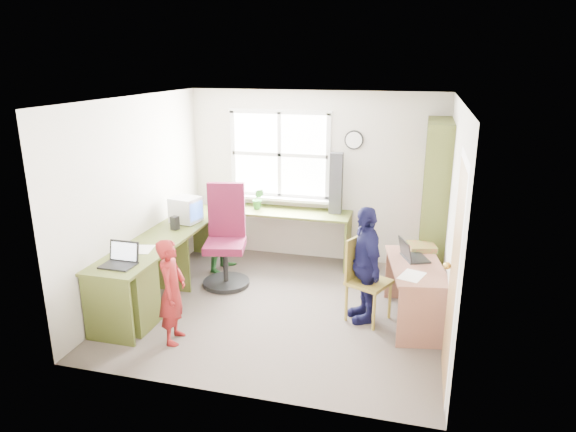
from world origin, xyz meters
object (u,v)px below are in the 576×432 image
object	(u,v)px
right_desk	(415,280)
person_red	(172,291)
laptop_left	(121,260)
cd_tower	(336,183)
wooden_chair	(364,275)
person_navy	(365,264)
swivel_chair	(226,242)
potted_plant	(258,199)
bookshelf	(434,208)
laptop_right	(411,254)
l_desk	(168,269)
person_green	(226,228)
crt_monitor	(186,210)

from	to	relation	value
right_desk	person_red	distance (m)	2.59
laptop_left	cd_tower	xyz separation A→B (m)	(1.84, 2.43, 0.37)
right_desk	wooden_chair	xyz separation A→B (m)	(-0.55, -0.06, 0.02)
laptop_left	person_navy	xyz separation A→B (m)	(2.43, 0.89, -0.15)
swivel_chair	potted_plant	xyz separation A→B (m)	(0.14, 0.91, 0.34)
wooden_chair	cd_tower	distance (m)	1.76
bookshelf	potted_plant	xyz separation A→B (m)	(-2.40, 0.23, -0.10)
cd_tower	potted_plant	size ratio (longest dim) A/B	2.80
bookshelf	cd_tower	size ratio (longest dim) A/B	2.49
laptop_left	laptop_right	world-z (taller)	laptop_left
potted_plant	person_navy	xyz separation A→B (m)	(1.69, -1.45, -0.25)
l_desk	person_red	xyz separation A→B (m)	(0.42, -0.71, 0.10)
l_desk	potted_plant	xyz separation A→B (m)	(0.56, 1.70, 0.44)
person_green	laptop_right	bearing A→B (deg)	-95.02
crt_monitor	person_green	xyz separation A→B (m)	(0.42, 0.35, -0.32)
swivel_chair	laptop_right	world-z (taller)	swivel_chair
right_desk	potted_plant	bearing A→B (deg)	138.26
l_desk	bookshelf	xyz separation A→B (m)	(2.96, 1.47, 0.55)
bookshelf	l_desk	bearing A→B (deg)	-153.57
person_navy	laptop_left	bearing A→B (deg)	-93.83
bookshelf	laptop_left	world-z (taller)	bookshelf
right_desk	person_green	distance (m)	2.68
right_desk	laptop_left	world-z (taller)	laptop_left
swivel_chair	crt_monitor	xyz separation A→B (m)	(-0.58, 0.08, 0.36)
wooden_chair	person_red	bearing A→B (deg)	-127.16
laptop_left	crt_monitor	bearing A→B (deg)	89.91
right_desk	potted_plant	distance (m)	2.65
cd_tower	potted_plant	xyz separation A→B (m)	(-1.09, -0.10, -0.27)
laptop_left	laptop_right	distance (m)	3.12
person_green	bookshelf	bearing A→B (deg)	-73.17
swivel_chair	crt_monitor	world-z (taller)	swivel_chair
right_desk	laptop_right	bearing A→B (deg)	102.69
right_desk	swivel_chair	bearing A→B (deg)	158.91
laptop_right	person_green	xyz separation A→B (m)	(-2.47, 0.73, -0.13)
swivel_chair	person_navy	bearing A→B (deg)	-29.34
laptop_right	person_green	size ratio (longest dim) A/B	0.34
crt_monitor	laptop_right	xyz separation A→B (m)	(2.89, -0.38, -0.19)
person_red	person_navy	size ratio (longest dim) A/B	0.84
crt_monitor	potted_plant	distance (m)	1.10
person_green	person_navy	world-z (taller)	person_navy
cd_tower	person_red	world-z (taller)	cd_tower
swivel_chair	person_green	world-z (taller)	swivel_chair
cd_tower	person_red	size ratio (longest dim) A/B	0.76
crt_monitor	person_red	xyz separation A→B (m)	(0.58, -1.58, -0.37)
bookshelf	swivel_chair	size ratio (longest dim) A/B	1.62
l_desk	person_green	world-z (taller)	person_green
right_desk	cd_tower	distance (m)	1.98
right_desk	laptop_left	size ratio (longest dim) A/B	3.65
l_desk	bookshelf	world-z (taller)	bookshelf
wooden_chair	swivel_chair	bearing A→B (deg)	-171.43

